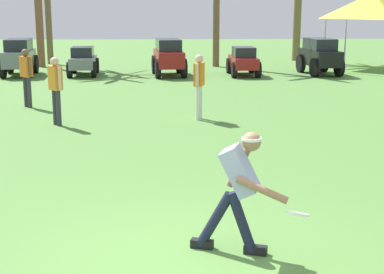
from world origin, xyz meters
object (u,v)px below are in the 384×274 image
event_tent (373,6)px  teammate_deep (56,85)px  parked_car_slot_c (169,56)px  parked_car_slot_e (320,55)px  parked_car_slot_d (243,61)px  teammate_near_sideline (26,72)px  frisbee_thrower (239,185)px  teammate_midfield (199,81)px  frisbee_in_flight (298,214)px  parked_car_slot_b (83,61)px  parked_car_slot_a (19,56)px

event_tent → teammate_deep: bearing=-134.0°
parked_car_slot_c → parked_car_slot_e: size_ratio=1.00×
teammate_deep → parked_car_slot_d: size_ratio=0.70×
parked_car_slot_c → event_tent: size_ratio=0.75×
parked_car_slot_c → event_tent: bearing=14.8°
parked_car_slot_d → teammate_deep: bearing=-120.5°
teammate_near_sideline → parked_car_slot_e: size_ratio=0.64×
frisbee_thrower → teammate_midfield: teammate_midfield is taller
teammate_near_sideline → parked_car_slot_c: bearing=61.0°
event_tent → frisbee_in_flight: bearing=-110.8°
teammate_deep → parked_car_slot_e: size_ratio=0.64×
parked_car_slot_b → event_tent: (11.92, 2.02, 2.07)m
teammate_midfield → parked_car_slot_c: size_ratio=0.64×
teammate_near_sideline → parked_car_slot_d: (6.69, 6.82, -0.38)m
parked_car_slot_b → parked_car_slot_c: 3.32m
teammate_midfield → teammate_deep: 3.34m
parked_car_slot_c → event_tent: 9.10m
teammate_midfield → event_tent: size_ratio=0.48×
parked_car_slot_c → parked_car_slot_e: (5.91, 0.18, 0.00)m
teammate_near_sideline → parked_car_slot_c: (3.81, 6.86, -0.20)m
frisbee_thrower → teammate_deep: 7.94m
frisbee_in_flight → parked_car_slot_b: bearing=105.1°
frisbee_thrower → parked_car_slot_c: size_ratio=0.57×
parked_car_slot_e → event_tent: size_ratio=0.75×
teammate_deep → event_tent: bearing=46.0°
frisbee_thrower → parked_car_slot_b: frisbee_thrower is taller
teammate_midfield → parked_car_slot_d: teammate_midfield is taller
teammate_deep → parked_car_slot_d: teammate_deep is taller
teammate_near_sideline → teammate_midfield: same height
parked_car_slot_c → parked_car_slot_d: 2.89m
frisbee_thrower → teammate_near_sideline: (-4.55, 9.66, 0.15)m
frisbee_thrower → frisbee_in_flight: (0.58, -0.40, -0.19)m
teammate_near_sideline → event_tent: bearing=36.4°
parked_car_slot_c → event_tent: event_tent is taller
frisbee_thrower → parked_car_slot_a: bearing=111.1°
teammate_near_sideline → frisbee_thrower: bearing=-64.8°
parked_car_slot_b → parked_car_slot_d: same height
teammate_deep → parked_car_slot_a: teammate_deep is taller
parked_car_slot_a → parked_car_slot_e: size_ratio=0.99×
frisbee_thrower → teammate_deep: size_ratio=0.90×
parked_car_slot_a → teammate_near_sideline: bearing=-74.8°
frisbee_thrower → parked_car_slot_d: bearing=82.6°
frisbee_thrower → teammate_near_sideline: teammate_near_sideline is taller
teammate_midfield → event_tent: (7.90, 11.03, 1.69)m
parked_car_slot_c → parked_car_slot_d: (2.88, -0.04, -0.18)m
parked_car_slot_e → teammate_midfield: bearing=-120.2°
frisbee_in_flight → parked_car_slot_d: bearing=84.7°
frisbee_thrower → teammate_midfield: (-0.03, 7.77, 0.15)m
parked_car_slot_a → parked_car_slot_e: (11.66, -0.10, 0.00)m
parked_car_slot_a → event_tent: event_tent is taller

